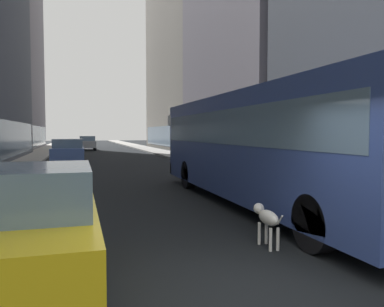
{
  "coord_description": "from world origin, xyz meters",
  "views": [
    {
      "loc": [
        -2.11,
        -4.05,
        2.03
      ],
      "look_at": [
        1.12,
        6.77,
        1.4
      ],
      "focal_mm": 35.48,
      "sensor_mm": 36.0,
      "label": 1
    }
  ],
  "objects": [
    {
      "name": "building_right_far",
      "position": [
        11.9,
        42.38,
        11.94
      ],
      "size": [
        8.35,
        21.56,
        23.9
      ],
      "color": "gray",
      "rests_on": "ground"
    },
    {
      "name": "transit_bus",
      "position": [
        2.8,
        5.55,
        1.78
      ],
      "size": [
        2.78,
        11.53,
        3.05
      ],
      "color": "#33478C",
      "rests_on": "ground"
    },
    {
      "name": "car_blue_hatchback",
      "position": [
        -2.8,
        21.38,
        0.82
      ],
      "size": [
        1.95,
        4.42,
        1.62
      ],
      "color": "#4C6BB7",
      "rests_on": "ground"
    },
    {
      "name": "ground_plane",
      "position": [
        0.0,
        35.0,
        0.0
      ],
      "size": [
        120.0,
        120.0,
        0.0
      ],
      "primitive_type": "plane",
      "color": "black"
    },
    {
      "name": "dalmatian_dog",
      "position": [
        1.06,
        1.94,
        0.51
      ],
      "size": [
        0.22,
        0.96,
        0.72
      ],
      "color": "white",
      "rests_on": "ground"
    },
    {
      "name": "sidewalk_right",
      "position": [
        5.7,
        35.0,
        0.07
      ],
      "size": [
        2.4,
        110.0,
        0.15
      ],
      "primitive_type": "cube",
      "color": "gray",
      "rests_on": "ground"
    },
    {
      "name": "car_silver_sedan",
      "position": [
        -1.2,
        41.15,
        0.82
      ],
      "size": [
        1.82,
        4.62,
        1.62
      ],
      "color": "#B7BABF",
      "rests_on": "ground"
    },
    {
      "name": "car_yellow_taxi",
      "position": [
        -2.8,
        0.98,
        0.82
      ],
      "size": [
        1.78,
        3.92,
        1.62
      ],
      "color": "yellow",
      "rests_on": "ground"
    },
    {
      "name": "sidewalk_left",
      "position": [
        -5.7,
        35.0,
        0.07
      ],
      "size": [
        2.4,
        110.0,
        0.15
      ],
      "primitive_type": "cube",
      "color": "#9E9991",
      "rests_on": "ground"
    }
  ]
}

